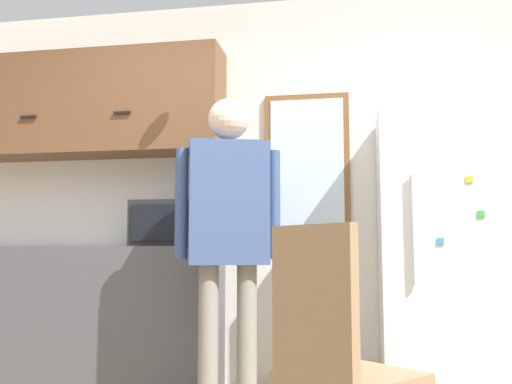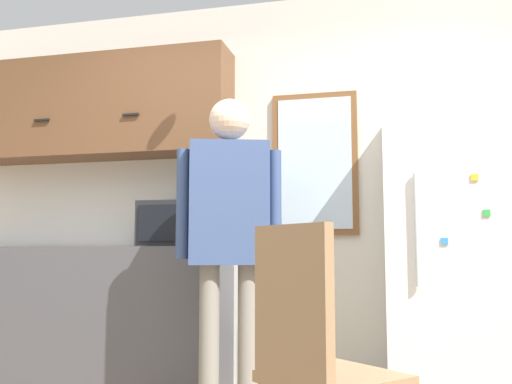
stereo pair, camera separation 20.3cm
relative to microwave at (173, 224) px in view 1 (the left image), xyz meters
name	(u,v)px [view 1 (the left image)]	position (x,y,z in m)	size (l,w,h in m)	color
back_wall	(258,188)	(0.52, 0.30, 0.27)	(6.00, 0.06, 2.70)	silver
counter	(73,316)	(-0.69, 0.00, -0.62)	(1.98, 0.55, 0.93)	#4C4C51
upper_cabinets	(87,105)	(-0.69, 0.10, 0.86)	(1.98, 0.36, 0.74)	brown
microwave	(173,224)	(0.00, 0.00, 0.00)	(0.49, 0.40, 0.30)	#232326
person	(228,219)	(0.50, -0.55, 0.00)	(0.56, 0.34, 1.76)	gray
refrigerator	(445,255)	(1.72, -0.05, -0.21)	(0.76, 0.66, 1.75)	white
chair	(334,354)	(1.11, -1.56, -0.55)	(0.59, 0.59, 0.99)	#997551
window	(307,164)	(0.87, 0.26, 0.42)	(0.58, 0.05, 0.98)	brown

